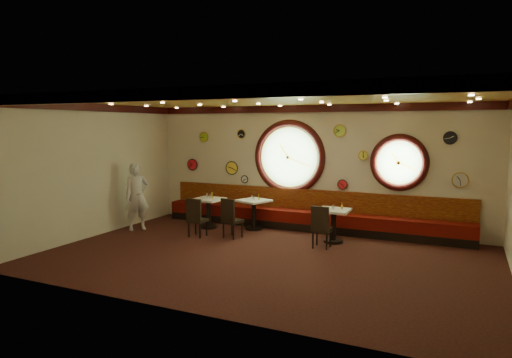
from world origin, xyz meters
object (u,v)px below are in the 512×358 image
object	(u,v)px
table_b	(254,211)
table_c	(334,222)
chair_b	(230,216)
condiment_a_pepper	(210,197)
condiment_c_bottle	(342,206)
waiter	(137,197)
condiment_b_salt	(252,197)
chair_c	(321,224)
condiment_b_bottle	(259,197)
chair_a	(196,215)
condiment_a_salt	(207,195)
condiment_a_bottle	(212,195)
condiment_c_salt	(333,207)
table_a	(209,209)
condiment_b_pepper	(254,198)
condiment_c_pepper	(334,207)

from	to	relation	value
table_b	table_c	world-z (taller)	table_b
chair_b	condiment_a_pepper	distance (m)	1.24
table_c	condiment_c_bottle	xyz separation A→B (m)	(0.15, 0.13, 0.36)
condiment_c_bottle	waiter	bearing A→B (deg)	-169.36
table_b	condiment_b_salt	bearing A→B (deg)	139.43
table_b	chair_c	bearing A→B (deg)	-27.06
chair_b	condiment_b_bottle	size ratio (longest dim) A/B	4.02
condiment_b_bottle	table_c	bearing A→B (deg)	-13.51
chair_c	chair_a	bearing A→B (deg)	-176.00
condiment_a_salt	condiment_a_bottle	xyz separation A→B (m)	(0.19, -0.05, 0.02)
table_b	waiter	size ratio (longest dim) A/B	0.53
chair_a	condiment_a_pepper	distance (m)	1.02
table_b	condiment_c_salt	bearing A→B (deg)	-10.73
table_a	condiment_c_salt	bearing A→B (deg)	-1.29
condiment_a_bottle	condiment_a_pepper	bearing A→B (deg)	-94.64
condiment_a_pepper	condiment_c_salt	bearing A→B (deg)	-0.55
table_c	condiment_b_pepper	distance (m)	2.31
condiment_b_salt	table_a	bearing A→B (deg)	-158.51
chair_c	condiment_c_salt	distance (m)	0.73
chair_c	condiment_c_pepper	bearing A→B (deg)	78.08
table_b	table_c	distance (m)	2.28
condiment_c_bottle	condiment_a_bottle	bearing A→B (deg)	179.44
chair_c	condiment_b_pepper	bearing A→B (deg)	151.76
chair_a	condiment_b_pepper	xyz separation A→B (m)	(0.91, 1.36, 0.28)
condiment_c_pepper	table_c	bearing A→B (deg)	96.13
table_a	condiment_a_pepper	bearing A→B (deg)	-30.74
condiment_a_pepper	condiment_c_pepper	xyz separation A→B (m)	(3.32, -0.10, -0.02)
condiment_a_pepper	condiment_c_pepper	bearing A→B (deg)	-1.70
condiment_a_pepper	chair_c	bearing A→B (deg)	-12.31
condiment_c_bottle	condiment_b_pepper	bearing A→B (deg)	172.21
chair_a	chair_b	distance (m)	0.84
condiment_c_pepper	waiter	distance (m)	5.02
table_c	condiment_a_bottle	distance (m)	3.33
chair_c	condiment_c_bottle	size ratio (longest dim) A/B	3.90
condiment_a_salt	condiment_b_bottle	distance (m)	1.40
condiment_c_salt	condiment_a_bottle	world-z (taller)	condiment_a_bottle
table_a	condiment_a_pepper	world-z (taller)	condiment_a_pepper
chair_b	waiter	world-z (taller)	waiter
chair_b	condiment_c_salt	xyz separation A→B (m)	(2.30, 0.68, 0.27)
table_c	chair_c	xyz separation A→B (m)	(-0.11, -0.64, 0.05)
chair_a	condiment_c_salt	world-z (taller)	chair_a
chair_c	condiment_b_pepper	xyz separation A→B (m)	(-2.12, 1.09, 0.28)
chair_b	condiment_c_bottle	bearing A→B (deg)	30.32
chair_a	chair_c	distance (m)	3.05
condiment_b_salt	condiment_c_salt	distance (m)	2.34
condiment_b_salt	condiment_c_pepper	xyz separation A→B (m)	(2.33, -0.56, -0.01)
condiment_a_salt	condiment_c_bottle	bearing A→B (deg)	-1.35
table_a	chair_c	world-z (taller)	chair_c
waiter	condiment_b_bottle	bearing A→B (deg)	-27.20
condiment_c_salt	condiment_c_pepper	bearing A→B (deg)	-58.02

